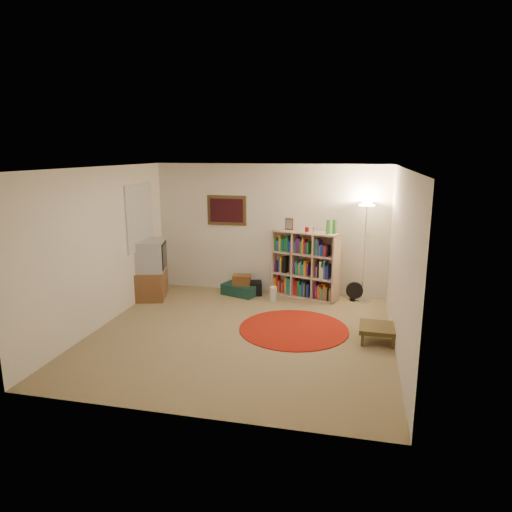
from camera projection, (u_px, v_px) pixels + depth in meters
The scene contains 11 objects.
room at pixel (238, 253), 6.72m from camera, with size 4.54×4.54×2.54m.
bookshelf at pixel (304, 265), 8.63m from camera, with size 1.32×0.75×1.52m.
floor_lamp at pixel (366, 219), 8.14m from camera, with size 0.43×0.43×1.85m.
floor_fan at pixel (354, 291), 8.47m from camera, with size 0.32×0.18×0.36m.
tv_stand at pixel (151, 270), 8.61m from camera, with size 0.71×0.88×1.11m.
suitcase at pixel (241, 289), 8.87m from camera, with size 0.76×0.63×0.21m.
wicker_basket at pixel (242, 280), 8.78m from camera, with size 0.36×0.28×0.19m.
duffel_bag at pixel (252, 288), 8.87m from camera, with size 0.43×0.39×0.25m.
paper_towel at pixel (273, 294), 8.47m from camera, with size 0.14×0.14×0.27m.
red_rug at pixel (294, 329), 7.15m from camera, with size 1.71×1.71×0.02m.
side_table at pixel (378, 328), 6.64m from camera, with size 0.54×0.54×0.24m.
Camera 1 is at (1.64, -6.29, 2.72)m, focal length 32.00 mm.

